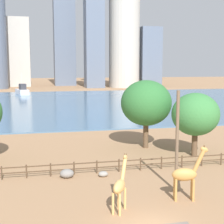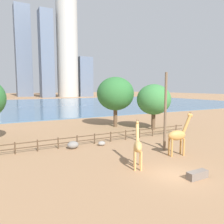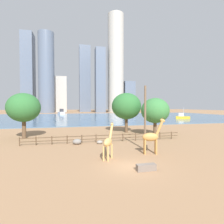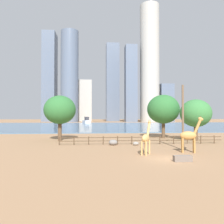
{
  "view_description": "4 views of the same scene",
  "coord_description": "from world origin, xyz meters",
  "px_view_note": "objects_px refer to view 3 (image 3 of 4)",
  "views": [
    {
      "loc": [
        -7.31,
        -20.44,
        10.61
      ],
      "look_at": [
        2.39,
        23.61,
        4.49
      ],
      "focal_mm": 55.0,
      "sensor_mm": 36.0,
      "label": 1
    },
    {
      "loc": [
        -12.26,
        -12.32,
        6.96
      ],
      "look_at": [
        3.46,
        17.09,
        3.19
      ],
      "focal_mm": 35.0,
      "sensor_mm": 36.0,
      "label": 2
    },
    {
      "loc": [
        -5.49,
        -15.82,
        5.87
      ],
      "look_at": [
        0.54,
        10.28,
        4.97
      ],
      "focal_mm": 28.0,
      "sensor_mm": 36.0,
      "label": 3
    },
    {
      "loc": [
        -7.55,
        -22.11,
        4.47
      ],
      "look_at": [
        -3.6,
        27.78,
        5.4
      ],
      "focal_mm": 35.0,
      "sensor_mm": 36.0,
      "label": 4
    }
  ],
  "objects_px": {
    "boulder_near_fence": "(77,142)",
    "boulder_by_pole": "(100,142)",
    "giraffe_companion": "(108,142)",
    "tree_right_tall": "(155,111)",
    "utility_pole": "(145,118)",
    "tree_center_broad": "(126,106)",
    "giraffe_tall": "(152,137)",
    "boat_sailboat": "(61,112)",
    "feeding_trough": "(146,167)",
    "tree_left_large": "(24,108)",
    "boat_ferry": "(182,117)"
  },
  "relations": [
    {
      "from": "feeding_trough",
      "to": "tree_center_broad",
      "type": "height_order",
      "value": "tree_center_broad"
    },
    {
      "from": "giraffe_companion",
      "to": "utility_pole",
      "type": "height_order",
      "value": "utility_pole"
    },
    {
      "from": "giraffe_tall",
      "to": "tree_center_broad",
      "type": "xyz_separation_m",
      "value": [
        2.31,
        17.42,
        3.73
      ]
    },
    {
      "from": "giraffe_companion",
      "to": "boulder_by_pole",
      "type": "distance_m",
      "value": 8.11
    },
    {
      "from": "giraffe_tall",
      "to": "tree_center_broad",
      "type": "height_order",
      "value": "tree_center_broad"
    },
    {
      "from": "giraffe_companion",
      "to": "utility_pole",
      "type": "relative_size",
      "value": 0.47
    },
    {
      "from": "boulder_near_fence",
      "to": "giraffe_tall",
      "type": "bearing_deg",
      "value": -40.4
    },
    {
      "from": "boat_ferry",
      "to": "feeding_trough",
      "type": "bearing_deg",
      "value": -96.36
    },
    {
      "from": "boat_sailboat",
      "to": "tree_right_tall",
      "type": "bearing_deg",
      "value": 178.69
    },
    {
      "from": "boulder_near_fence",
      "to": "feeding_trough",
      "type": "xyz_separation_m",
      "value": [
        5.8,
        -12.5,
        -0.12
      ]
    },
    {
      "from": "boulder_by_pole",
      "to": "tree_right_tall",
      "type": "distance_m",
      "value": 13.86
    },
    {
      "from": "boulder_near_fence",
      "to": "utility_pole",
      "type": "bearing_deg",
      "value": -31.66
    },
    {
      "from": "utility_pole",
      "to": "boat_ferry",
      "type": "distance_m",
      "value": 60.38
    },
    {
      "from": "utility_pole",
      "to": "feeding_trough",
      "type": "bearing_deg",
      "value": -112.91
    },
    {
      "from": "boulder_near_fence",
      "to": "feeding_trough",
      "type": "relative_size",
      "value": 0.74
    },
    {
      "from": "giraffe_tall",
      "to": "tree_right_tall",
      "type": "distance_m",
      "value": 14.21
    },
    {
      "from": "utility_pole",
      "to": "tree_center_broad",
      "type": "relative_size",
      "value": 0.98
    },
    {
      "from": "boat_ferry",
      "to": "tree_left_large",
      "type": "bearing_deg",
      "value": -117.49
    },
    {
      "from": "boulder_near_fence",
      "to": "tree_center_broad",
      "type": "bearing_deg",
      "value": 41.98
    },
    {
      "from": "giraffe_companion",
      "to": "tree_left_large",
      "type": "xyz_separation_m",
      "value": [
        -12.3,
        15.32,
        3.66
      ]
    },
    {
      "from": "utility_pole",
      "to": "tree_left_large",
      "type": "bearing_deg",
      "value": 145.39
    },
    {
      "from": "boulder_by_pole",
      "to": "boat_sailboat",
      "type": "distance_m",
      "value": 99.09
    },
    {
      "from": "utility_pole",
      "to": "feeding_trough",
      "type": "height_order",
      "value": "utility_pole"
    },
    {
      "from": "boulder_near_fence",
      "to": "tree_center_broad",
      "type": "relative_size",
      "value": 0.15
    },
    {
      "from": "giraffe_tall",
      "to": "giraffe_companion",
      "type": "height_order",
      "value": "giraffe_tall"
    },
    {
      "from": "giraffe_companion",
      "to": "tree_right_tall",
      "type": "xyz_separation_m",
      "value": [
        12.26,
        13.12,
        3.04
      ]
    },
    {
      "from": "giraffe_tall",
      "to": "boulder_by_pole",
      "type": "xyz_separation_m",
      "value": [
        -5.33,
        7.05,
        -1.84
      ]
    },
    {
      "from": "tree_left_large",
      "to": "tree_right_tall",
      "type": "xyz_separation_m",
      "value": [
        24.56,
        -2.19,
        -0.62
      ]
    },
    {
      "from": "feeding_trough",
      "to": "tree_left_large",
      "type": "bearing_deg",
      "value": 127.54
    },
    {
      "from": "tree_right_tall",
      "to": "boat_sailboat",
      "type": "bearing_deg",
      "value": 103.97
    },
    {
      "from": "tree_right_tall",
      "to": "boulder_near_fence",
      "type": "bearing_deg",
      "value": -162.78
    },
    {
      "from": "tree_center_broad",
      "to": "feeding_trough",
      "type": "bearing_deg",
      "value": -103.22
    },
    {
      "from": "boulder_by_pole",
      "to": "boat_ferry",
      "type": "bearing_deg",
      "value": 43.59
    },
    {
      "from": "feeding_trough",
      "to": "boat_sailboat",
      "type": "xyz_separation_m",
      "value": [
        -13.6,
        110.53,
        1.21
      ]
    },
    {
      "from": "boat_ferry",
      "to": "boulder_by_pole",
      "type": "bearing_deg",
      "value": -105.18
    },
    {
      "from": "boulder_near_fence",
      "to": "boulder_by_pole",
      "type": "bearing_deg",
      "value": -6.82
    },
    {
      "from": "giraffe_companion",
      "to": "feeding_trough",
      "type": "xyz_separation_m",
      "value": [
        2.66,
        -4.15,
        -1.62
      ]
    },
    {
      "from": "feeding_trough",
      "to": "tree_left_large",
      "type": "xyz_separation_m",
      "value": [
        -14.96,
        19.46,
        5.28
      ]
    },
    {
      "from": "feeding_trough",
      "to": "tree_right_tall",
      "type": "bearing_deg",
      "value": 60.92
    },
    {
      "from": "giraffe_companion",
      "to": "tree_right_tall",
      "type": "height_order",
      "value": "tree_right_tall"
    },
    {
      "from": "giraffe_companion",
      "to": "utility_pole",
      "type": "xyz_separation_m",
      "value": [
        5.65,
        2.93,
        2.37
      ]
    },
    {
      "from": "boulder_by_pole",
      "to": "boat_ferry",
      "type": "distance_m",
      "value": 60.28
    },
    {
      "from": "tree_center_broad",
      "to": "tree_right_tall",
      "type": "xyz_separation_m",
      "value": [
        4.33,
        -5.19,
        -0.88
      ]
    },
    {
      "from": "utility_pole",
      "to": "tree_center_broad",
      "type": "height_order",
      "value": "tree_center_broad"
    },
    {
      "from": "giraffe_companion",
      "to": "boulder_near_fence",
      "type": "xyz_separation_m",
      "value": [
        -3.14,
        8.35,
        -1.5
      ]
    },
    {
      "from": "utility_pole",
      "to": "feeding_trough",
      "type": "distance_m",
      "value": 8.66
    },
    {
      "from": "boulder_by_pole",
      "to": "tree_left_large",
      "type": "distance_m",
      "value": 15.53
    },
    {
      "from": "boulder_near_fence",
      "to": "feeding_trough",
      "type": "height_order",
      "value": "boulder_near_fence"
    },
    {
      "from": "feeding_trough",
      "to": "utility_pole",
      "type": "bearing_deg",
      "value": 67.09
    },
    {
      "from": "utility_pole",
      "to": "tree_right_tall",
      "type": "xyz_separation_m",
      "value": [
        6.61,
        10.19,
        0.66
      ]
    }
  ]
}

